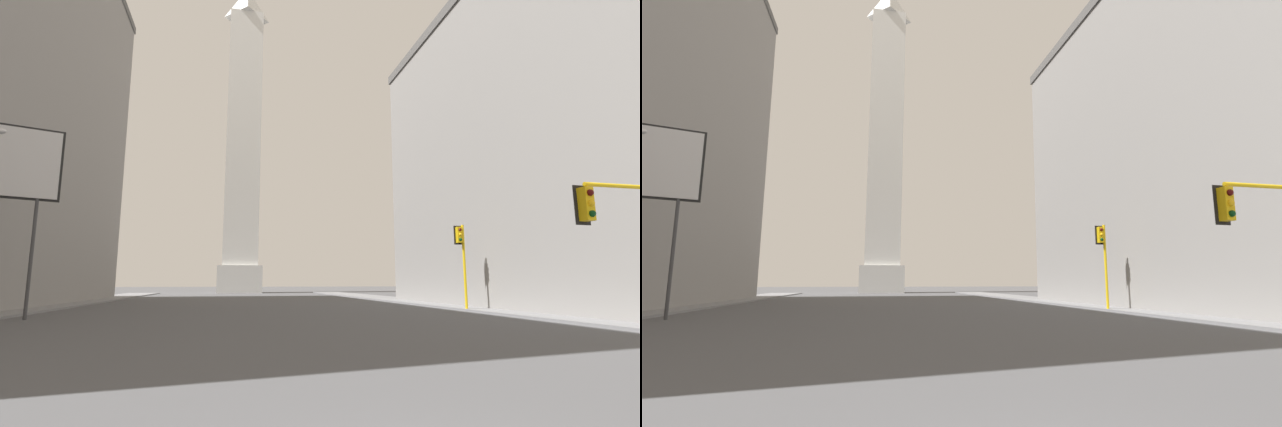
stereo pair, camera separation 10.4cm
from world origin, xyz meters
The scene contains 4 objects.
sidewalk_left centered at (-16.05, 28.69, 0.07)m, with size 5.00×95.65×0.15m, color slate.
sidewalk_right centered at (16.05, 28.69, 0.07)m, with size 5.00×95.65×0.15m, color slate.
obelisk centered at (0.00, 79.71, 30.27)m, with size 8.09×8.09×63.02m.
traffic_light_mid_right centered at (13.72, 23.98, 3.87)m, with size 0.77×0.51×5.88m.
Camera 2 is at (-1.97, -2.93, 1.90)m, focal length 24.00 mm.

